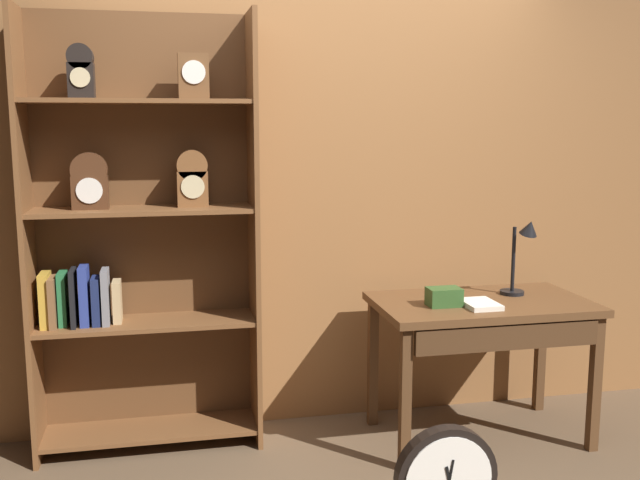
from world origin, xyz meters
TOP-DOWN VIEW (x-y plane):
  - back_wood_panel at (0.00, 1.29)m, footprint 4.80×0.05m
  - bookshelf at (-0.98, 1.11)m, footprint 1.12×0.33m
  - workbench at (0.76, 0.80)m, footprint 1.11×0.65m
  - desk_lamp at (1.01, 0.89)m, footprint 0.18×0.18m
  - toolbox_small at (0.52, 0.76)m, footprint 0.17×0.11m
  - open_repair_manual at (0.69, 0.71)m, footprint 0.16×0.22m
  - round_clock_large at (0.23, -0.03)m, footprint 0.42×0.11m

SIDE VIEW (x-z plane):
  - round_clock_large at x=0.23m, z-range 0.00..0.47m
  - workbench at x=0.76m, z-range 0.28..1.03m
  - open_repair_manual at x=0.69m, z-range 0.75..0.77m
  - toolbox_small at x=0.52m, z-range 0.75..0.84m
  - desk_lamp at x=1.01m, z-range 0.78..1.20m
  - bookshelf at x=-0.98m, z-range 0.00..2.20m
  - back_wood_panel at x=0.00m, z-range 0.00..2.60m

